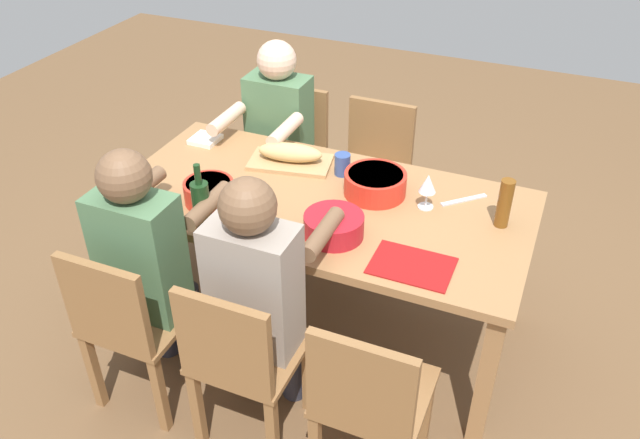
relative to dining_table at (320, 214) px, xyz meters
The scene contains 24 objects.
ground_plane 0.66m from the dining_table, ahead, with size 8.00×8.00×0.00m, color brown.
dining_table is the anchor object (origin of this frame).
chair_near_right 0.96m from the dining_table, 56.60° to the right, with size 0.40×0.40×0.85m.
diner_near_right 0.80m from the dining_table, 49.31° to the right, with size 0.41×0.53×1.20m.
chair_far_left 0.96m from the dining_table, 123.40° to the left, with size 0.40×0.40×0.85m.
chair_far_center 0.81m from the dining_table, 90.00° to the left, with size 0.40×0.40×0.85m.
diner_far_center 0.61m from the dining_table, 90.00° to the left, with size 0.41×0.53×1.20m.
chair_far_right 0.96m from the dining_table, 56.60° to the left, with size 0.40×0.40×0.85m.
diner_far_right 0.80m from the dining_table, 49.31° to the left, with size 0.41×0.53×1.20m.
chair_near_center 0.81m from the dining_table, 90.00° to the right, with size 0.40×0.40×0.85m.
serving_bowl_fruit 0.51m from the dining_table, 24.82° to the left, with size 0.22×0.22×0.10m.
serving_bowl_pasta 0.32m from the dining_table, 124.47° to the left, with size 0.25×0.25×0.10m.
serving_bowl_salad 0.29m from the dining_table, 146.10° to the right, with size 0.28×0.28×0.11m.
cutting_board 0.37m from the dining_table, 42.77° to the right, with size 0.40×0.22×0.02m, color tan.
bread_loaf 0.38m from the dining_table, 42.77° to the right, with size 0.32×0.11×0.09m, color tan.
wine_bottle 0.57m from the dining_table, 44.02° to the left, with size 0.08×0.08×0.29m.
beer_bottle 0.82m from the dining_table, behind, with size 0.06×0.06×0.22m, color brown.
wine_glass 0.51m from the dining_table, 164.87° to the right, with size 0.08×0.08×0.17m.
placemat_far_left 0.61m from the dining_table, 149.50° to the left, with size 0.32×0.23×0.01m, color maroon.
fork_far_center 0.35m from the dining_table, 65.42° to the left, with size 0.02×0.17×0.01m, color silver.
fork_far_right 0.73m from the dining_table, 24.89° to the left, with size 0.02×0.17×0.01m, color silver.
cup_near_center 0.28m from the dining_table, 92.39° to the right, with size 0.08×0.08×0.11m, color #334C8C.
carving_knife 0.66m from the dining_table, 158.14° to the right, with size 0.23×0.02×0.01m, color silver.
napkin_stack 0.83m from the dining_table, 20.24° to the right, with size 0.14×0.14×0.02m, color white.
Camera 1 is at (-0.96, 2.27, 2.32)m, focal length 36.32 mm.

